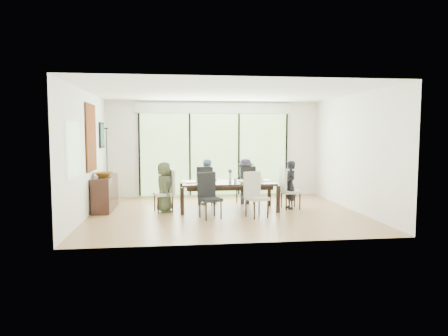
{
  "coord_description": "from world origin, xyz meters",
  "views": [
    {
      "loc": [
        -1.12,
        -8.82,
        1.8
      ],
      "look_at": [
        0.0,
        0.25,
        1.0
      ],
      "focal_mm": 32.0,
      "sensor_mm": 36.0,
      "label": 1
    }
  ],
  "objects": [
    {
      "name": "ceiling",
      "position": [
        0.0,
        0.0,
        2.71
      ],
      "size": [
        6.0,
        5.0,
        0.01
      ],
      "primitive_type": "cube",
      "color": "white",
      "rests_on": "wall_back"
    },
    {
      "name": "placemat_far_l",
      "position": [
        -0.34,
        0.72,
        0.67
      ],
      "size": [
        0.39,
        0.28,
        0.01
      ],
      "primitive_type": "cube",
      "color": "#8CB641",
      "rests_on": "table_top"
    },
    {
      "name": "candlestick_pan",
      "position": [
        -2.76,
        1.11,
        1.91
      ],
      "size": [
        0.09,
        0.09,
        0.03
      ],
      "primitive_type": "cylinder",
      "color": "black",
      "rests_on": "sideboard"
    },
    {
      "name": "hyacinth_blooms",
      "position": [
        0.16,
        0.37,
        0.92
      ],
      "size": [
        0.1,
        0.1,
        0.1
      ],
      "primitive_type": "sphere",
      "color": "#4349A9",
      "rests_on": "table_top"
    },
    {
      "name": "tablet_far_r",
      "position": [
        0.61,
        0.67,
        0.68
      ],
      "size": [
        0.21,
        0.15,
        0.01
      ],
      "primitive_type": "cube",
      "color": "black",
      "rests_on": "table_top"
    },
    {
      "name": "floor",
      "position": [
        0.0,
        0.0,
        -0.01
      ],
      "size": [
        6.0,
        5.0,
        0.01
      ],
      "primitive_type": "cube",
      "color": "brown",
      "rests_on": "ground"
    },
    {
      "name": "table_apron",
      "position": [
        0.11,
        0.32,
        0.56
      ],
      "size": [
        1.95,
        0.8,
        0.09
      ],
      "primitive_type": "cube",
      "color": "black",
      "rests_on": "floor"
    },
    {
      "name": "placemat_left",
      "position": [
        -0.84,
        0.32,
        0.67
      ],
      "size": [
        0.39,
        0.28,
        0.01
      ],
      "primitive_type": "cube",
      "color": "#9DB13F",
      "rests_on": "table_top"
    },
    {
      "name": "chair_far_left",
      "position": [
        -0.34,
        1.17,
        0.49
      ],
      "size": [
        0.5,
        0.5,
        0.98
      ],
      "primitive_type": null,
      "rotation": [
        0.0,
        0.0,
        2.88
      ],
      "color": "black",
      "rests_on": "floor"
    },
    {
      "name": "person_far_left",
      "position": [
        -0.34,
        1.15,
        0.57
      ],
      "size": [
        0.57,
        0.39,
        1.15
      ],
      "primitive_type": "imported",
      "rotation": [
        0.0,
        0.0,
        3.04
      ],
      "color": "#7E99B6",
      "rests_on": "floor"
    },
    {
      "name": "vase",
      "position": [
        0.16,
        0.37,
        0.72
      ],
      "size": [
        0.07,
        0.07,
        0.11
      ],
      "primitive_type": "cylinder",
      "color": "silver",
      "rests_on": "table_top"
    },
    {
      "name": "placemat_right",
      "position": [
        1.06,
        0.32,
        0.67
      ],
      "size": [
        0.39,
        0.28,
        0.01
      ],
      "primitive_type": "cube",
      "color": "#9FB942",
      "rests_on": "table_top"
    },
    {
      "name": "wall_back",
      "position": [
        0.0,
        2.51,
        1.35
      ],
      "size": [
        6.0,
        0.02,
        2.7
      ],
      "primitive_type": "cube",
      "color": "white",
      "rests_on": "floor"
    },
    {
      "name": "candle",
      "position": [
        -2.76,
        1.11,
        1.97
      ],
      "size": [
        0.03,
        0.03,
        0.09
      ],
      "primitive_type": "cylinder",
      "color": "silver",
      "rests_on": "sideboard"
    },
    {
      "name": "chair_right_end",
      "position": [
        1.61,
        0.32,
        0.49
      ],
      "size": [
        0.44,
        0.44,
        0.98
      ],
      "primitive_type": null,
      "rotation": [
        0.0,
        0.0,
        1.64
      ],
      "color": "beige",
      "rests_on": "floor"
    },
    {
      "name": "candlestick_base",
      "position": [
        -2.76,
        1.11,
        0.81
      ],
      "size": [
        0.09,
        0.09,
        0.04
      ],
      "primitive_type": "cylinder",
      "color": "black",
      "rests_on": "sideboard"
    },
    {
      "name": "blinds_header",
      "position": [
        0.0,
        2.46,
        2.5
      ],
      "size": [
        4.4,
        0.06,
        0.28
      ],
      "primitive_type": "cube",
      "color": "white",
      "rests_on": "wall_back"
    },
    {
      "name": "mullion_a",
      "position": [
        -2.1,
        2.46,
        1.2
      ],
      "size": [
        0.05,
        0.04,
        2.3
      ],
      "primitive_type": "cube",
      "color": "black",
      "rests_on": "wall_back"
    },
    {
      "name": "wall_right",
      "position": [
        3.01,
        0.0,
        1.35
      ],
      "size": [
        0.02,
        5.0,
        2.7
      ],
      "primitive_type": "cube",
      "color": "white",
      "rests_on": "floor"
    },
    {
      "name": "mullion_c",
      "position": [
        0.7,
        2.46,
        1.2
      ],
      "size": [
        0.05,
        0.04,
        2.3
      ],
      "primitive_type": "cube",
      "color": "black",
      "rests_on": "wall_back"
    },
    {
      "name": "hyacinth_stems",
      "position": [
        0.16,
        0.37,
        0.83
      ],
      "size": [
        0.04,
        0.04,
        0.14
      ],
      "primitive_type": "cylinder",
      "color": "#337226",
      "rests_on": "table_top"
    },
    {
      "name": "tapestry",
      "position": [
        -2.97,
        0.4,
        1.7
      ],
      "size": [
        0.02,
        1.0,
        1.5
      ],
      "primitive_type": "cube",
      "color": "#964015",
      "rests_on": "wall_left"
    },
    {
      "name": "mullion_b",
      "position": [
        -0.7,
        2.46,
        1.2
      ],
      "size": [
        0.05,
        0.04,
        2.3
      ],
      "primitive_type": "cube",
      "color": "black",
      "rests_on": "wall_back"
    },
    {
      "name": "chair_far_right",
      "position": [
        0.66,
        1.17,
        0.49
      ],
      "size": [
        0.48,
        0.48,
        0.98
      ],
      "primitive_type": null,
      "rotation": [
        0.0,
        0.0,
        3.33
      ],
      "color": "black",
      "rests_on": "floor"
    },
    {
      "name": "glass_doors",
      "position": [
        0.0,
        2.47,
        1.2
      ],
      "size": [
        4.2,
        0.02,
        2.3
      ],
      "primitive_type": "cube",
      "color": "#598C3F",
      "rests_on": "wall_back"
    },
    {
      "name": "foliage_far",
      "position": [
        -0.6,
        6.5,
        1.62
      ],
      "size": [
        3.6,
        3.6,
        3.6
      ],
      "primitive_type": "sphere",
      "color": "#14380F",
      "rests_on": "ground"
    },
    {
      "name": "cup_b",
      "position": [
        0.26,
        0.22,
        0.71
      ],
      "size": [
        0.12,
        0.12,
        0.08
      ],
      "primitive_type": "imported",
      "rotation": [
        0.0,
        0.0,
        2.18
      ],
      "color": "white",
      "rests_on": "table_top"
    },
    {
      "name": "table_leg_fr",
      "position": [
        1.19,
        -0.11,
        0.31
      ],
      "size": [
        0.08,
        0.08,
        0.61
      ],
      "primitive_type": "cube",
      "color": "black",
      "rests_on": "floor"
    },
    {
      "name": "tablet_far_l",
      "position": [
        -0.24,
        0.67,
        0.68
      ],
      "size": [
        0.23,
        0.16,
        0.01
      ],
      "primitive_type": "cube",
      "color": "black",
      "rests_on": "table_top"
    },
    {
      "name": "table_leg_fl",
      "position": [
        -0.97,
        -0.11,
        0.31
      ],
      "size": [
        0.08,
        0.08,
        0.61
      ],
      "primitive_type": "cube",
      "color": "black",
      "rests_on": "floor"
    },
    {
      "name": "placemat_paper",
      "position": [
        -0.44,
        0.02,
        0.67
      ],
      "size": [
        0.39,
        0.28,
        0.01
      ],
      "primitive_type": "cube",
      "color": "white",
      "rests_on": "table_top"
    },
    {
      "name": "wall_left",
      "position": [
        -3.01,
        0.0,
        1.35
      ],
      "size": [
        0.02,
        5.0,
        2.7
      ],
      "primitive_type": "cube",
      "color": "white",
      "rests_on": "floor"
    },
    {
      "name": "placemat_far_r",
      "position": [
        0.66,
        0.72,
        0.67
      ],
      "size": [
        0.39,
        0.28,
        0.01
      ],
      "primitive_type": "cube",
      "color": "#95B741",
      "rests_on": "table_top"
    },
    {
      "name": "rail_top",
      "position": [
        0.0,
        4.2,
        0.55
      ],
      "size": [
        6.0,
        0.08,
        0.06
      ],
      "primitive_type": "cube",
      "color": "brown",
      "rests_on": "deck"
    },
    {
      "name": "foliage_mid",
      "position": [
        0.4,
        5.8,
        1.8
      ],
      "size": [
        4.0,
        4.0,
        4.0
      ],
      "primitive_type": "sphere",
      "color": "#14380F",
      "rests_on": "ground"
    },
    {
      "name": "platter_snacks",
      "position": [
        -0.44,
        0.02,
        0.7
      ],
      "size": [
        0.18,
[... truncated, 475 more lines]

